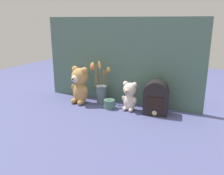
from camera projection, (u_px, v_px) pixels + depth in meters
ground_plane at (111, 108)px, 1.85m from camera, size 4.00×4.00×0.00m
backdrop_wall at (120, 61)px, 1.90m from camera, size 1.33×0.02×0.69m
teddy_bear_large at (80, 84)px, 1.92m from camera, size 0.17×0.15×0.31m
teddy_bear_medium at (130, 96)px, 1.78m from camera, size 0.12×0.11×0.22m
flower_vase at (101, 90)px, 1.94m from camera, size 0.18×0.15×0.36m
vintage_radio at (156, 98)px, 1.71m from camera, size 0.19×0.15×0.25m
decorative_tin_tall at (109, 104)px, 1.84m from camera, size 0.09×0.09×0.07m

